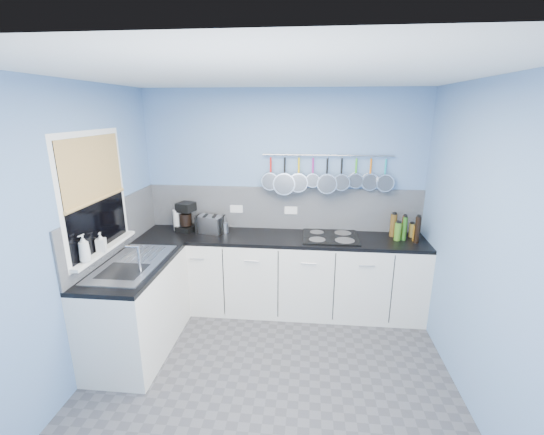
% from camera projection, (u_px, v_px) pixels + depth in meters
% --- Properties ---
extents(floor, '(3.20, 3.00, 0.02)m').
position_uv_depth(floor, '(269.00, 378.00, 3.24)').
color(floor, '#47474C').
rests_on(floor, ground).
extents(ceiling, '(3.20, 3.00, 0.02)m').
position_uv_depth(ceiling, '(268.00, 73.00, 2.53)').
color(ceiling, white).
rests_on(ceiling, ground).
extents(wall_back, '(3.20, 0.02, 2.50)m').
position_uv_depth(wall_back, '(283.00, 200.00, 4.32)').
color(wall_back, '#6186B8').
rests_on(wall_back, ground).
extents(wall_front, '(3.20, 0.02, 2.50)m').
position_uv_depth(wall_front, '(227.00, 379.00, 1.44)').
color(wall_front, '#6186B8').
rests_on(wall_front, ground).
extents(wall_left, '(0.02, 3.00, 2.50)m').
position_uv_depth(wall_left, '(75.00, 238.00, 3.04)').
color(wall_left, '#6186B8').
rests_on(wall_left, ground).
extents(wall_right, '(0.02, 3.00, 2.50)m').
position_uv_depth(wall_right, '(484.00, 252.00, 2.73)').
color(wall_right, '#6186B8').
rests_on(wall_right, ground).
extents(backsplash_back, '(3.20, 0.02, 0.50)m').
position_uv_depth(backsplash_back, '(283.00, 208.00, 4.33)').
color(backsplash_back, gray).
rests_on(backsplash_back, wall_back).
extents(backsplash_left, '(0.02, 1.80, 0.50)m').
position_uv_depth(backsplash_left, '(116.00, 227.00, 3.64)').
color(backsplash_left, gray).
rests_on(backsplash_left, wall_left).
extents(cabinet_run_back, '(3.20, 0.60, 0.86)m').
position_uv_depth(cabinet_run_back, '(280.00, 275.00, 4.26)').
color(cabinet_run_back, silver).
rests_on(cabinet_run_back, ground).
extents(worktop_back, '(3.20, 0.60, 0.04)m').
position_uv_depth(worktop_back, '(280.00, 238.00, 4.13)').
color(worktop_back, black).
rests_on(worktop_back, cabinet_run_back).
extents(cabinet_run_left, '(0.60, 1.20, 0.86)m').
position_uv_depth(cabinet_run_left, '(138.00, 309.00, 3.53)').
color(cabinet_run_left, silver).
rests_on(cabinet_run_left, ground).
extents(worktop_left, '(0.60, 1.20, 0.04)m').
position_uv_depth(worktop_left, '(133.00, 266.00, 3.40)').
color(worktop_left, black).
rests_on(worktop_left, cabinet_run_left).
extents(window_frame, '(0.01, 1.00, 1.10)m').
position_uv_depth(window_frame, '(95.00, 194.00, 3.24)').
color(window_frame, white).
rests_on(window_frame, wall_left).
extents(window_glass, '(0.01, 0.90, 1.00)m').
position_uv_depth(window_glass, '(95.00, 194.00, 3.24)').
color(window_glass, black).
rests_on(window_glass, wall_left).
extents(bamboo_blind, '(0.01, 0.90, 0.55)m').
position_uv_depth(bamboo_blind, '(93.00, 169.00, 3.17)').
color(bamboo_blind, tan).
rests_on(bamboo_blind, wall_left).
extents(window_sill, '(0.10, 0.98, 0.03)m').
position_uv_depth(window_sill, '(105.00, 249.00, 3.38)').
color(window_sill, white).
rests_on(window_sill, wall_left).
extents(sink_unit, '(0.50, 0.95, 0.01)m').
position_uv_depth(sink_unit, '(133.00, 263.00, 3.39)').
color(sink_unit, silver).
rests_on(sink_unit, worktop_left).
extents(mixer_tap, '(0.12, 0.08, 0.26)m').
position_uv_depth(mixer_tap, '(139.00, 259.00, 3.17)').
color(mixer_tap, silver).
rests_on(mixer_tap, worktop_left).
extents(socket_left, '(0.15, 0.01, 0.09)m').
position_uv_depth(socket_left, '(236.00, 209.00, 4.38)').
color(socket_left, white).
rests_on(socket_left, backsplash_back).
extents(socket_right, '(0.15, 0.01, 0.09)m').
position_uv_depth(socket_right, '(291.00, 210.00, 4.32)').
color(socket_right, white).
rests_on(socket_right, backsplash_back).
extents(pot_rail, '(1.45, 0.02, 0.02)m').
position_uv_depth(pot_rail, '(328.00, 155.00, 4.07)').
color(pot_rail, silver).
rests_on(pot_rail, wall_back).
extents(soap_bottle_a, '(0.11, 0.11, 0.24)m').
position_uv_depth(soap_bottle_a, '(84.00, 248.00, 3.03)').
color(soap_bottle_a, white).
rests_on(soap_bottle_a, window_sill).
extents(soap_bottle_b, '(0.10, 0.10, 0.17)m').
position_uv_depth(soap_bottle_b, '(101.00, 242.00, 3.27)').
color(soap_bottle_b, white).
rests_on(soap_bottle_b, window_sill).
extents(paper_towel, '(0.14, 0.14, 0.25)m').
position_uv_depth(paper_towel, '(178.00, 220.00, 4.30)').
color(paper_towel, white).
rests_on(paper_towel, worktop_back).
extents(coffee_maker, '(0.24, 0.26, 0.34)m').
position_uv_depth(coffee_maker, '(186.00, 217.00, 4.27)').
color(coffee_maker, black).
rests_on(coffee_maker, worktop_back).
extents(toaster, '(0.34, 0.26, 0.19)m').
position_uv_depth(toaster, '(210.00, 224.00, 4.24)').
color(toaster, silver).
rests_on(toaster, worktop_back).
extents(canister, '(0.09, 0.09, 0.12)m').
position_uv_depth(canister, '(225.00, 228.00, 4.24)').
color(canister, silver).
rests_on(canister, worktop_back).
extents(hob, '(0.61, 0.54, 0.01)m').
position_uv_depth(hob, '(330.00, 237.00, 4.10)').
color(hob, black).
rests_on(hob, worktop_back).
extents(pan_0, '(0.20, 0.10, 0.39)m').
position_uv_depth(pan_0, '(271.00, 172.00, 4.18)').
color(pan_0, silver).
rests_on(pan_0, pot_rail).
extents(pan_1, '(0.26, 0.11, 0.45)m').
position_uv_depth(pan_1, '(285.00, 175.00, 4.17)').
color(pan_1, silver).
rests_on(pan_1, pot_rail).
extents(pan_2, '(0.22, 0.11, 0.41)m').
position_uv_depth(pan_2, '(299.00, 173.00, 4.15)').
color(pan_2, silver).
rests_on(pan_2, pot_rail).
extents(pan_3, '(0.16, 0.11, 0.35)m').
position_uv_depth(pan_3, '(313.00, 171.00, 4.13)').
color(pan_3, silver).
rests_on(pan_3, pot_rail).
extents(pan_4, '(0.23, 0.12, 0.42)m').
position_uv_depth(pan_4, '(327.00, 174.00, 4.12)').
color(pan_4, silver).
rests_on(pan_4, pot_rail).
extents(pan_5, '(0.19, 0.12, 0.38)m').
position_uv_depth(pan_5, '(341.00, 173.00, 4.10)').
color(pan_5, silver).
rests_on(pan_5, pot_rail).
extents(pan_6, '(0.17, 0.05, 0.36)m').
position_uv_depth(pan_6, '(356.00, 172.00, 4.08)').
color(pan_6, silver).
rests_on(pan_6, pot_rail).
extents(pan_7, '(0.19, 0.05, 0.38)m').
position_uv_depth(pan_7, '(370.00, 173.00, 4.07)').
color(pan_7, silver).
rests_on(pan_7, pot_rail).
extents(pan_8, '(0.20, 0.09, 0.39)m').
position_uv_depth(pan_8, '(385.00, 174.00, 4.05)').
color(pan_8, silver).
rests_on(pan_8, pot_rail).
extents(condiment_0, '(0.06, 0.06, 0.15)m').
position_uv_depth(condiment_0, '(412.00, 230.00, 4.09)').
color(condiment_0, olive).
rests_on(condiment_0, worktop_back).
extents(condiment_1, '(0.05, 0.05, 0.25)m').
position_uv_depth(condiment_1, '(404.00, 227.00, 4.07)').
color(condiment_1, '#4C190C').
rests_on(condiment_1, worktop_back).
extents(condiment_2, '(0.07, 0.07, 0.25)m').
position_uv_depth(condiment_2, '(393.00, 225.00, 4.10)').
color(condiment_2, brown).
rests_on(condiment_2, worktop_back).
extents(condiment_3, '(0.05, 0.05, 0.17)m').
position_uv_depth(condiment_3, '(415.00, 233.00, 3.97)').
color(condiment_3, '#8C5914').
rests_on(condiment_3, worktop_back).
extents(condiment_4, '(0.05, 0.05, 0.26)m').
position_uv_depth(condiment_4, '(404.00, 229.00, 3.98)').
color(condiment_4, '#265919').
rests_on(condiment_4, worktop_back).
extents(condiment_5, '(0.07, 0.07, 0.20)m').
position_uv_depth(condiment_5, '(398.00, 232.00, 3.98)').
color(condiment_5, '#3F721E').
rests_on(condiment_5, worktop_back).
extents(condiment_6, '(0.06, 0.06, 0.29)m').
position_uv_depth(condiment_6, '(417.00, 230.00, 3.89)').
color(condiment_6, black).
rests_on(condiment_6, worktop_back).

